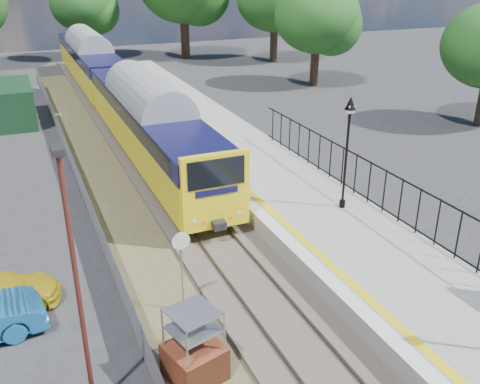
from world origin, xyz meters
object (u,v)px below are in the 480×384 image
brick_plinth (194,347)px  speed_sign (182,259)px  victorian_lamp_north (349,127)px  carpark_lamp (75,273)px  train (112,83)px

brick_plinth → speed_sign: (0.61, 2.90, 0.90)m
victorian_lamp_north → carpark_lamp: size_ratio=0.67×
carpark_lamp → brick_plinth: bearing=-0.2°
victorian_lamp_north → speed_sign: size_ratio=1.62×
victorian_lamp_north → carpark_lamp: carpark_lamp is taller
train → speed_sign: bearing=-95.9°
brick_plinth → speed_sign: bearing=78.2°
brick_plinth → speed_sign: 3.10m
victorian_lamp_north → brick_plinth: size_ratio=2.12×
train → brick_plinth: (-3.11, -26.98, -1.30)m
speed_sign → carpark_lamp: carpark_lamp is taller
train → carpark_lamp: (-5.75, -26.97, 1.58)m
victorian_lamp_north → carpark_lamp: (-11.05, -5.98, -0.38)m
carpark_lamp → train: bearing=78.0°
victorian_lamp_north → carpark_lamp: bearing=-151.6°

